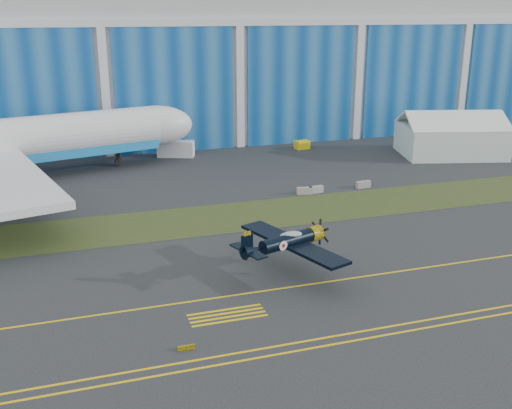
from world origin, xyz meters
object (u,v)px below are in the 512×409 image
object	(u,v)px
tent	(451,133)
shipping_container	(176,149)
tug	(302,145)
warbird	(287,241)

from	to	relation	value
tent	shipping_container	distance (m)	44.45
tent	tug	size ratio (longest dim) A/B	7.64
shipping_container	tug	size ratio (longest dim) A/B	2.41
tent	tug	world-z (taller)	tent
warbird	tug	distance (m)	50.97
tent	shipping_container	size ratio (longest dim) A/B	3.17
warbird	tug	world-z (taller)	warbird
shipping_container	warbird	bearing A→B (deg)	-68.43
warbird	tug	bearing A→B (deg)	47.56
shipping_container	tug	xyz separation A→B (m)	(21.43, -1.03, -0.55)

